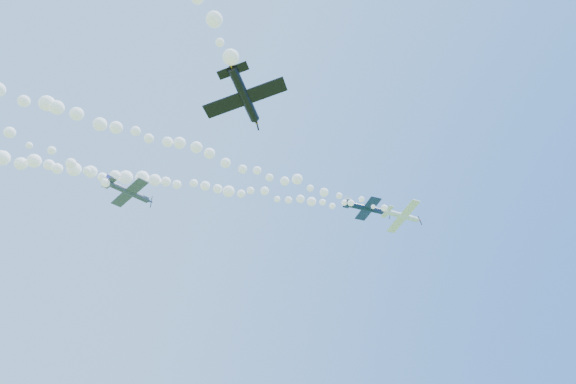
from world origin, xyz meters
name	(u,v)px	position (x,y,z in m)	size (l,w,h in m)	color
plane_white	(403,216)	(25.77, -6.38, 48.80)	(7.32, 7.52, 1.99)	white
smoke_trail_white	(157,139)	(-13.63, -5.01, 48.48)	(74.48, 5.15, 3.05)	white
plane_navy	(367,208)	(21.12, -3.65, 50.57)	(8.04, 8.28, 3.15)	#0D1D3B
smoke_trail_navy	(134,177)	(-14.32, 6.09, 50.39)	(66.37, 20.36, 3.11)	white
plane_grey	(129,192)	(-14.44, 5.44, 46.87)	(7.60, 8.06, 2.04)	#393F53
plane_black	(245,97)	(-9.55, -26.44, 35.61)	(6.44, 6.43, 2.13)	black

